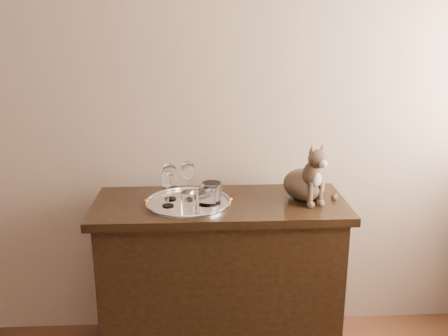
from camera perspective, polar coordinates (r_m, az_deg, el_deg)
The scene contains 10 objects.
wall_back at distance 2.60m, azimuth -14.30°, elevation 8.80°, with size 4.00×0.10×2.70m, color tan.
sideboard at distance 2.55m, azimuth -0.43°, elevation -12.88°, with size 1.20×0.50×0.85m, color black, non-canonical shape.
tray at distance 2.34m, azimuth -4.07°, elevation -4.05°, with size 0.40×0.40×0.01m, color white.
wine_glass_a at distance 2.36m, azimuth -6.20°, elevation -1.51°, with size 0.07×0.07×0.18m, color white, non-canonical shape.
wine_glass_b at distance 2.37m, azimuth -4.13°, elevation -1.35°, with size 0.07×0.07×0.18m, color white, non-canonical shape.
wine_glass_c at distance 2.28m, azimuth -6.47°, elevation -2.31°, with size 0.06×0.06×0.17m, color white, non-canonical shape.
tumbler_a at distance 2.25m, azimuth -1.94°, elevation -3.56°, with size 0.08×0.08×0.09m, color silver.
tumbler_b at distance 2.25m, azimuth -4.03°, elevation -3.72°, with size 0.07×0.07×0.08m, color silver.
tumbler_c at distance 2.31m, azimuth -1.44°, elevation -2.86°, with size 0.09×0.09×0.10m, color white.
cat at distance 2.39m, azimuth 9.20°, elevation -0.20°, with size 0.29×0.27×0.29m, color brown, non-canonical shape.
Camera 1 is at (0.50, -0.28, 1.66)m, focal length 40.00 mm.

